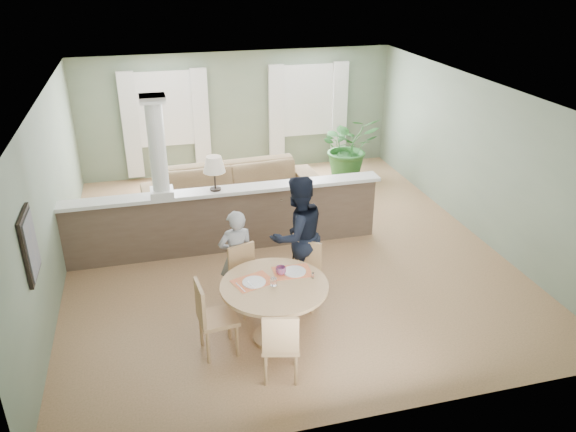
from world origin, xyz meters
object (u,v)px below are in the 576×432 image
object	(u,v)px
houseplant	(349,147)
chair_far_man	(305,271)
man_person	(297,236)
dining_table	(275,295)
sofa	(235,194)
chair_far_boy	(246,275)
chair_side	(211,315)
child_person	(236,256)
chair_near	(281,343)

from	to	relation	value
houseplant	chair_far_man	size ratio (longest dim) A/B	1.54
man_person	dining_table	bearing A→B (deg)	41.28
sofa	houseplant	distance (m)	3.21
dining_table	chair_far_man	distance (m)	0.95
sofa	chair_far_boy	xyz separation A→B (m)	(-0.35, -2.98, 0.03)
chair_side	child_person	xyz separation A→B (m)	(0.51, 1.12, 0.15)
sofa	dining_table	size ratio (longest dim) A/B	2.46
sofa	man_person	bearing A→B (deg)	-84.03
sofa	houseplant	size ratio (longest dim) A/B	2.36
houseplant	chair_side	world-z (taller)	houseplant
chair_side	chair_far_boy	bearing A→B (deg)	-40.03
houseplant	chair_near	xyz separation A→B (m)	(-3.06, -6.11, -0.18)
chair_side	man_person	size ratio (longest dim) A/B	0.56
chair_far_boy	chair_far_man	distance (m)	0.84
chair_near	man_person	distance (m)	2.02
dining_table	chair_far_man	world-z (taller)	dining_table
dining_table	chair_far_boy	bearing A→B (deg)	105.51
chair_far_man	man_person	bearing A→B (deg)	124.60
houseplant	chair_far_boy	size ratio (longest dim) A/B	1.51
sofa	man_person	xyz separation A→B (m)	(0.46, -2.73, 0.42)
sofa	chair_far_man	bearing A→B (deg)	-84.67
dining_table	chair_side	bearing A→B (deg)	-174.20
sofa	chair_near	bearing A→B (deg)	-96.70
chair_side	chair_far_man	bearing A→B (deg)	-67.16
child_person	man_person	bearing A→B (deg)	174.86
houseplant	man_person	world-z (taller)	man_person
houseplant	chair_far_boy	bearing A→B (deg)	-125.02
chair_near	houseplant	bearing A→B (deg)	-102.57
sofa	child_person	distance (m)	2.79
houseplant	chair_side	distance (m)	6.58
chair_far_man	child_person	xyz separation A→B (m)	(-0.92, 0.33, 0.19)
chair_far_boy	chair_side	world-z (taller)	chair_side
chair_far_man	sofa	bearing A→B (deg)	129.61
chair_far_man	chair_far_boy	bearing A→B (deg)	-155.76
child_person	man_person	size ratio (longest dim) A/B	0.78
dining_table	chair_side	size ratio (longest dim) A/B	1.35
chair_far_man	child_person	bearing A→B (deg)	-168.74
child_person	chair_far_man	bearing A→B (deg)	153.95
houseplant	dining_table	world-z (taller)	houseplant
chair_near	child_person	world-z (taller)	child_person
dining_table	chair_far_boy	size ratio (longest dim) A/B	1.45
child_person	sofa	bearing A→B (deg)	-105.71
chair_far_man	houseplant	bearing A→B (deg)	93.87
chair_far_boy	child_person	world-z (taller)	child_person
houseplant	chair_far_boy	world-z (taller)	houseplant
chair_far_boy	man_person	distance (m)	0.94
houseplant	chair_side	xyz separation A→B (m)	(-3.76, -5.40, -0.15)
chair_far_boy	chair_near	world-z (taller)	chair_near
chair_far_man	man_person	world-z (taller)	man_person
houseplant	child_person	distance (m)	5.38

